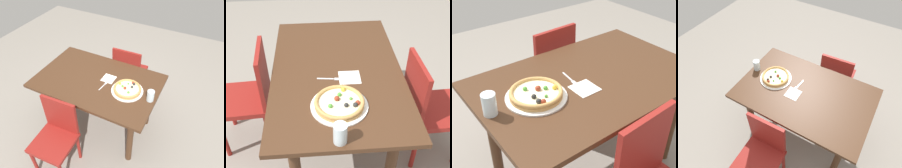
% 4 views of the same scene
% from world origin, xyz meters
% --- Properties ---
extents(ground_plane, '(6.00, 6.00, 0.00)m').
position_xyz_m(ground_plane, '(0.00, 0.00, 0.00)').
color(ground_plane, gray).
extents(dining_table, '(1.37, 0.88, 0.76)m').
position_xyz_m(dining_table, '(0.00, 0.00, 0.64)').
color(dining_table, '#472B19').
rests_on(dining_table, ground).
extents(chair_near, '(0.42, 0.42, 0.86)m').
position_xyz_m(chair_near, '(-0.13, -0.65, 0.47)').
color(chair_near, maroon).
rests_on(chair_near, ground).
extents(chair_far, '(0.41, 0.41, 0.86)m').
position_xyz_m(chair_far, '(0.11, 0.65, 0.47)').
color(chair_far, maroon).
rests_on(chair_far, ground).
extents(plate, '(0.34, 0.34, 0.01)m').
position_xyz_m(plate, '(0.37, -0.01, 0.77)').
color(plate, white).
rests_on(plate, dining_table).
extents(pizza, '(0.29, 0.29, 0.05)m').
position_xyz_m(pizza, '(0.36, -0.01, 0.79)').
color(pizza, tan).
rests_on(pizza, plate).
extents(fork, '(0.04, 0.17, 0.00)m').
position_xyz_m(fork, '(0.10, -0.04, 0.76)').
color(fork, silver).
rests_on(fork, dining_table).
extents(drinking_glass, '(0.07, 0.07, 0.12)m').
position_xyz_m(drinking_glass, '(0.62, -0.03, 0.82)').
color(drinking_glass, silver).
rests_on(drinking_glass, dining_table).
extents(napkin, '(0.14, 0.14, 0.00)m').
position_xyz_m(napkin, '(0.10, 0.08, 0.76)').
color(napkin, white).
rests_on(napkin, dining_table).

